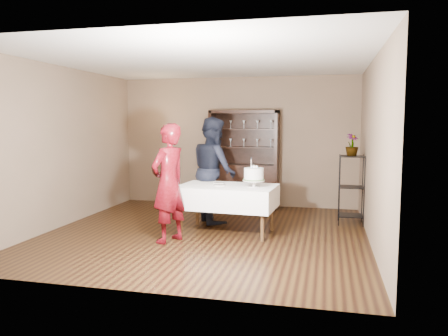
{
  "coord_description": "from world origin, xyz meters",
  "views": [
    {
      "loc": [
        1.86,
        -6.56,
        1.76
      ],
      "look_at": [
        0.28,
        0.1,
        1.04
      ],
      "focal_mm": 35.0,
      "sensor_mm": 36.0,
      "label": 1
    }
  ],
  "objects_px": {
    "woman": "(169,183)",
    "potted_plant": "(352,145)",
    "plant_etagere": "(351,187)",
    "cake_table": "(227,197)",
    "cake": "(254,175)",
    "china_hutch": "(244,175)",
    "man": "(214,170)"
  },
  "relations": [
    {
      "from": "cake_table",
      "to": "potted_plant",
      "type": "distance_m",
      "value": 2.34
    },
    {
      "from": "china_hutch",
      "to": "cake_table",
      "type": "relative_size",
      "value": 1.26
    },
    {
      "from": "woman",
      "to": "cake_table",
      "type": "bearing_deg",
      "value": 158.03
    },
    {
      "from": "woman",
      "to": "cake",
      "type": "relative_size",
      "value": 3.73
    },
    {
      "from": "plant_etagere",
      "to": "woman",
      "type": "relative_size",
      "value": 0.69
    },
    {
      "from": "potted_plant",
      "to": "china_hutch",
      "type": "bearing_deg",
      "value": 152.02
    },
    {
      "from": "cake_table",
      "to": "man",
      "type": "relative_size",
      "value": 0.85
    },
    {
      "from": "cake_table",
      "to": "woman",
      "type": "relative_size",
      "value": 0.91
    },
    {
      "from": "potted_plant",
      "to": "plant_etagere",
      "type": "bearing_deg",
      "value": 75.04
    },
    {
      "from": "woman",
      "to": "china_hutch",
      "type": "bearing_deg",
      "value": -168.43
    },
    {
      "from": "cake",
      "to": "potted_plant",
      "type": "distance_m",
      "value": 1.91
    },
    {
      "from": "china_hutch",
      "to": "potted_plant",
      "type": "height_order",
      "value": "china_hutch"
    },
    {
      "from": "cake",
      "to": "potted_plant",
      "type": "xyz_separation_m",
      "value": [
        1.5,
        1.09,
        0.43
      ]
    },
    {
      "from": "woman",
      "to": "potted_plant",
      "type": "xyz_separation_m",
      "value": [
        2.66,
        1.75,
        0.5
      ]
    },
    {
      "from": "plant_etagere",
      "to": "woman",
      "type": "height_order",
      "value": "woman"
    },
    {
      "from": "cake_table",
      "to": "cake",
      "type": "distance_m",
      "value": 0.57
    },
    {
      "from": "cake",
      "to": "woman",
      "type": "bearing_deg",
      "value": -150.51
    },
    {
      "from": "plant_etagere",
      "to": "cake",
      "type": "distance_m",
      "value": 1.92
    },
    {
      "from": "woman",
      "to": "plant_etagere",
      "type": "bearing_deg",
      "value": 147.17
    },
    {
      "from": "plant_etagere",
      "to": "cake_table",
      "type": "distance_m",
      "value": 2.23
    },
    {
      "from": "cake_table",
      "to": "woman",
      "type": "distance_m",
      "value": 1.06
    },
    {
      "from": "cake_table",
      "to": "man",
      "type": "height_order",
      "value": "man"
    },
    {
      "from": "china_hutch",
      "to": "man",
      "type": "xyz_separation_m",
      "value": [
        -0.27,
        -1.43,
        0.26
      ]
    },
    {
      "from": "potted_plant",
      "to": "woman",
      "type": "bearing_deg",
      "value": -146.71
    },
    {
      "from": "plant_etagere",
      "to": "man",
      "type": "distance_m",
      "value": 2.4
    },
    {
      "from": "china_hutch",
      "to": "cake",
      "type": "relative_size",
      "value": 4.27
    },
    {
      "from": "plant_etagere",
      "to": "cake_table",
      "type": "xyz_separation_m",
      "value": [
        -1.95,
        -1.08,
        -0.07
      ]
    },
    {
      "from": "woman",
      "to": "man",
      "type": "relative_size",
      "value": 0.94
    },
    {
      "from": "man",
      "to": "cake",
      "type": "distance_m",
      "value": 1.13
    },
    {
      "from": "cake_table",
      "to": "woman",
      "type": "bearing_deg",
      "value": -135.28
    },
    {
      "from": "plant_etagere",
      "to": "cake",
      "type": "relative_size",
      "value": 2.56
    },
    {
      "from": "woman",
      "to": "cake",
      "type": "height_order",
      "value": "woman"
    }
  ]
}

